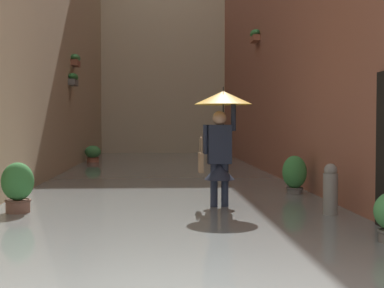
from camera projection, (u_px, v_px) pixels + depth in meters
The scene contains 8 objects.
ground_plane at pixel (166, 180), 14.67m from camera, with size 60.00×60.00×0.00m, color gray.
flood_water at pixel (166, 178), 14.66m from camera, with size 6.46×27.67×0.15m, color slate.
building_facade_far at pixel (163, 13), 26.12m from camera, with size 9.26×1.80×13.48m, color beige.
person_wading at pixel (221, 127), 9.04m from camera, with size 0.95×0.95×2.11m.
potted_plant_mid_right at pixel (18, 189), 8.47m from camera, with size 0.49×0.49×0.92m.
potted_plant_near_left at pixel (294, 176), 10.71m from camera, with size 0.47×0.47×0.89m.
potted_plant_near_right at pixel (93, 155), 19.44m from camera, with size 0.56×0.56×0.73m.
mooring_bollard at pixel (330, 194), 8.29m from camera, with size 0.22×0.22×0.91m.
Camera 1 is at (0.13, 3.80, 1.52)m, focal length 51.77 mm.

